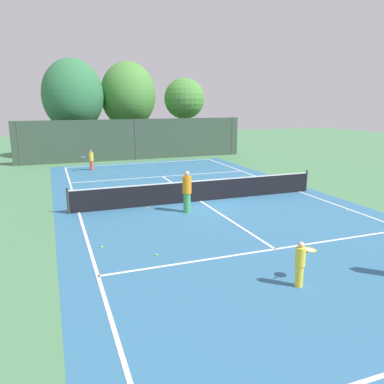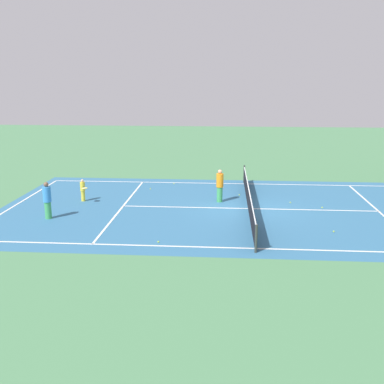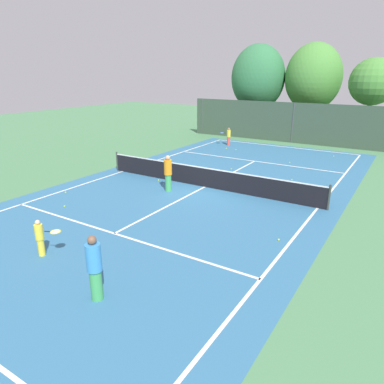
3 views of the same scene
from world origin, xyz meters
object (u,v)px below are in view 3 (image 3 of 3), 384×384
object	(u,v)px
player_1	(95,267)
player_0	(228,136)
tennis_ball_5	(206,173)
tennis_ball_10	(159,180)
tennis_ball_8	(279,240)
tennis_ball_7	(231,169)
tennis_ball_4	(65,206)
tennis_ball_0	(226,148)
player_3	(168,173)
tennis_ball_1	(65,192)
tennis_ball_2	(334,156)
tennis_ball_9	(236,150)
player_2	(41,237)
tennis_ball_3	(292,180)
tennis_ball_6	(290,162)

from	to	relation	value
player_1	player_0	bearing A→B (deg)	107.49
tennis_ball_5	tennis_ball_10	size ratio (longest dim) A/B	1.00
player_0	player_1	size ratio (longest dim) A/B	0.78
tennis_ball_5	tennis_ball_8	xyz separation A→B (m)	(6.34, -6.08, 0.00)
tennis_ball_7	tennis_ball_10	bearing A→B (deg)	-118.67
tennis_ball_8	tennis_ball_10	size ratio (longest dim) A/B	1.00
player_1	tennis_ball_4	world-z (taller)	player_1
tennis_ball_10	tennis_ball_0	bearing A→B (deg)	94.50
player_0	player_1	xyz separation A→B (m)	(6.21, -19.71, 0.18)
tennis_ball_4	tennis_ball_0	bearing A→B (deg)	88.84
player_3	tennis_ball_1	distance (m)	4.96
player_3	tennis_ball_2	bearing A→B (deg)	66.40
tennis_ball_2	tennis_ball_10	world-z (taller)	same
tennis_ball_9	tennis_ball_10	world-z (taller)	same
tennis_ball_0	tennis_ball_7	xyz separation A→B (m)	(2.99, -5.27, 0.00)
player_2	tennis_ball_3	distance (m)	12.88
player_2	player_3	bearing A→B (deg)	93.30
player_3	tennis_ball_10	size ratio (longest dim) A/B	26.51
tennis_ball_8	tennis_ball_2	bearing A→B (deg)	94.30
tennis_ball_7	tennis_ball_5	bearing A→B (deg)	-119.83
player_2	tennis_ball_1	size ratio (longest dim) A/B	18.11
tennis_ball_2	player_3	bearing A→B (deg)	-113.60
player_0	tennis_ball_5	xyz separation A→B (m)	(2.65, -8.03, -0.68)
tennis_ball_9	tennis_ball_8	bearing A→B (deg)	-59.00
tennis_ball_2	tennis_ball_3	world-z (taller)	same
tennis_ball_1	tennis_ball_8	distance (m)	10.27
player_1	tennis_ball_1	size ratio (longest dim) A/B	26.54
tennis_ball_6	tennis_ball_10	size ratio (longest dim) A/B	1.00
tennis_ball_4	tennis_ball_8	distance (m)	8.96
tennis_ball_0	player_1	bearing A→B (deg)	-72.79
player_1	tennis_ball_6	bearing A→B (deg)	91.01
tennis_ball_0	tennis_ball_4	size ratio (longest dim) A/B	1.00
tennis_ball_0	tennis_ball_1	bearing A→B (deg)	-97.53
tennis_ball_6	tennis_ball_10	distance (m)	8.87
tennis_ball_0	tennis_ball_8	size ratio (longest dim) A/B	1.00
tennis_ball_3	tennis_ball_5	bearing A→B (deg)	-165.07
tennis_ball_9	player_1	bearing A→B (deg)	-75.13
tennis_ball_4	tennis_ball_10	size ratio (longest dim) A/B	1.00
player_3	player_1	bearing A→B (deg)	-66.02
player_3	tennis_ball_5	distance (m)	3.82
tennis_ball_0	tennis_ball_4	xyz separation A→B (m)	(-0.30, -14.60, 0.00)
tennis_ball_0	tennis_ball_9	bearing A→B (deg)	-6.19
player_3	tennis_ball_3	distance (m)	6.75
player_3	tennis_ball_6	xyz separation A→B (m)	(3.24, 8.63, -0.86)
tennis_ball_1	tennis_ball_9	world-z (taller)	same
tennis_ball_3	tennis_ball_10	bearing A→B (deg)	-147.08
tennis_ball_8	tennis_ball_4	bearing A→B (deg)	-168.56
player_1	tennis_ball_0	xyz separation A→B (m)	(-5.70, 18.42, -0.86)
tennis_ball_1	tennis_ball_4	distance (m)	1.92
tennis_ball_2	tennis_ball_6	xyz separation A→B (m)	(-1.99, -3.36, 0.00)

